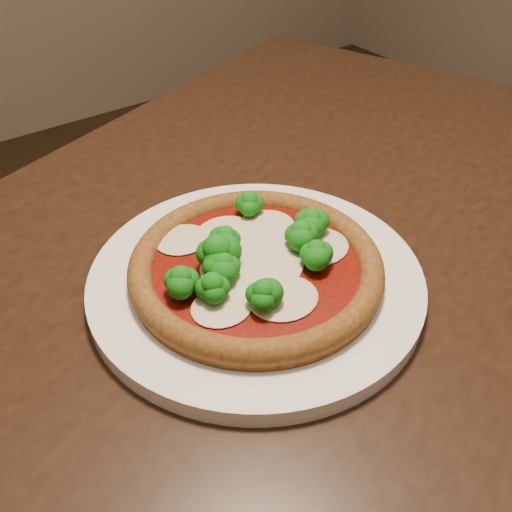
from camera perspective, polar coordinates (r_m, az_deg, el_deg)
floor at (r=1.29m, az=6.35°, el=-23.84°), size 4.00×4.00×0.00m
dining_table at (r=0.69m, az=0.72°, el=-6.62°), size 1.46×1.15×0.75m
plate at (r=0.58m, az=0.00°, el=-2.37°), size 0.34×0.34×0.02m
pizza at (r=0.56m, az=-0.14°, el=-0.78°), size 0.25×0.25×0.06m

